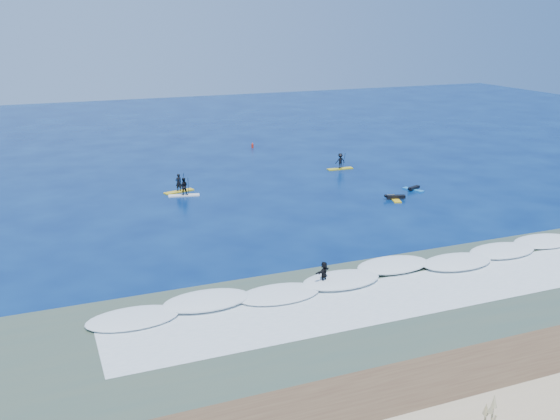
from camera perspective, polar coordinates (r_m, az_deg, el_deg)
name	(u,v)px	position (r m, az deg, el deg)	size (l,w,h in m)	color
ground	(314,225)	(46.46, 3.10, -1.38)	(160.00, 160.00, 0.00)	#031647
wet_sand_strip	(520,370)	(30.14, 21.10, -13.50)	(90.00, 5.00, 0.08)	#4C3323
shallow_water	(422,301)	(35.20, 12.84, -8.11)	(90.00, 13.00, 0.01)	#3A4F42
breaking_wave	(384,274)	(38.24, 9.46, -5.81)	(40.00, 6.00, 0.30)	white
whitewater	(412,294)	(35.95, 11.94, -7.50)	(34.00, 5.00, 0.02)	silver
sup_paddler_left	(179,186)	(55.70, -9.25, 2.23)	(2.79, 1.33, 1.90)	gold
sup_paddler_center	(184,188)	(54.37, -8.80, 1.98)	(2.73, 1.20, 1.86)	white
sup_paddler_right	(340,162)	(63.62, 5.53, 4.38)	(2.70, 0.73, 1.89)	gold
prone_paddler_near	(395,197)	(53.75, 10.44, 1.13)	(1.81, 2.38, 0.48)	yellow
prone_paddler_far	(413,189)	(56.94, 12.10, 1.92)	(1.53, 2.03, 0.41)	#1A79C8
wave_surfer	(324,274)	(35.85, 4.03, -5.85)	(1.92, 1.34, 1.37)	silver
marker_buoy	(252,145)	(74.06, -2.54, 5.92)	(0.28, 0.28, 0.66)	red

